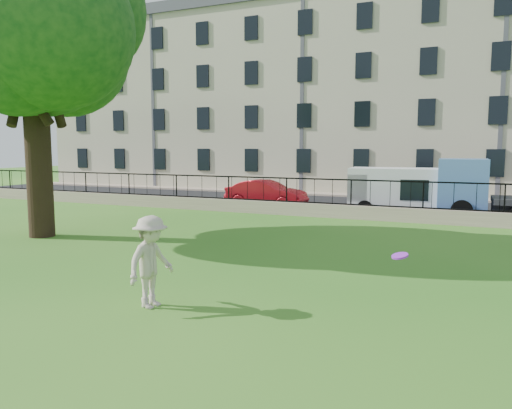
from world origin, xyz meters
The scene contains 11 objects.
ground centered at (0.00, 0.00, 0.00)m, with size 120.00×120.00×0.00m, color #256A19.
retaining_wall centered at (0.00, 12.00, 0.30)m, with size 50.00×0.40×0.60m, color gray.
iron_railing centered at (0.00, 12.00, 1.15)m, with size 50.00×0.05×1.13m.
street centered at (0.00, 16.70, 0.01)m, with size 60.00×9.00×0.01m, color black.
sidewalk centered at (0.00, 21.90, 0.06)m, with size 60.00×1.40×0.12m, color gray.
building_row centered at (0.00, 27.57, 6.92)m, with size 56.40×10.40×13.80m.
tree centered at (-8.95, 3.30, 7.30)m, with size 8.54×6.76×10.85m.
man centered at (-0.63, -1.58, 0.90)m, with size 1.17×0.67×1.81m, color beige.
frisbee centered at (4.00, -1.16, 1.36)m, with size 0.27×0.27×0.03m, color #A026DA.
red_sedan centered at (-5.05, 14.40, 0.70)m, with size 1.48×4.25×1.40m, color red.
white_van centered at (2.00, 14.40, 1.07)m, with size 5.12×1.99×2.15m, color white.
Camera 1 is at (5.16, -9.38, 3.12)m, focal length 35.00 mm.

